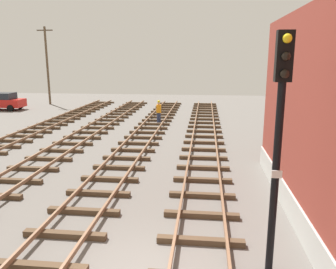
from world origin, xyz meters
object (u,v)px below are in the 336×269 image
(utility_pole_far, at_px, (47,65))
(track_worker_foreground, at_px, (159,112))
(parked_car_red, at_px, (3,101))
(signal_mast, at_px, (279,129))

(utility_pole_far, distance_m, track_worker_foreground, 17.74)
(utility_pole_far, relative_size, track_worker_foreground, 4.61)
(parked_car_red, bearing_deg, track_worker_foreground, -17.78)
(parked_car_red, distance_m, track_worker_foreground, 17.74)
(signal_mast, height_order, parked_car_red, signal_mast)
(signal_mast, distance_m, utility_pole_far, 35.37)
(utility_pole_far, height_order, track_worker_foreground, utility_pole_far)
(parked_car_red, distance_m, utility_pole_far, 6.58)
(parked_car_red, bearing_deg, utility_pole_far, 59.57)
(signal_mast, xyz_separation_m, parked_car_red, (-22.33, 24.72, -2.69))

